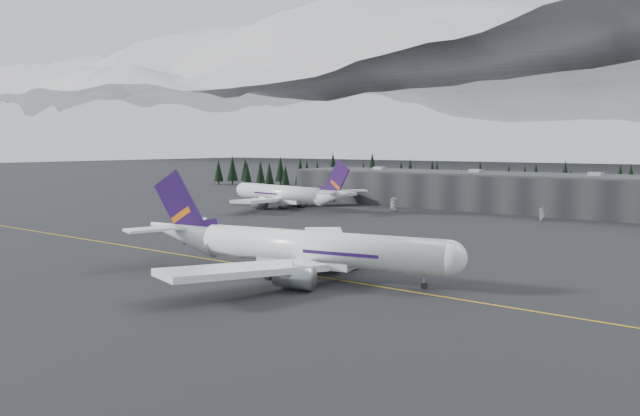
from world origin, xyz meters
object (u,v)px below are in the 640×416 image
Objects in this scene: jet_main at (292,247)px; jet_parked at (289,194)px; gse_vehicle_a at (394,210)px; gse_vehicle_b at (542,219)px; terminal at (503,191)px.

jet_parked is at bearing 118.24° from jet_main.
jet_main is at bearing 139.52° from jet_parked.
gse_vehicle_a is 1.22× the size of gse_vehicle_b.
terminal is 33.76× the size of gse_vehicle_a.
gse_vehicle_a is at bearing -149.47° from jet_parked.
jet_parked is (-73.23, 86.64, -0.04)m from jet_main.
jet_parked reaches higher than terminal.
jet_parked is (-61.03, -42.32, -1.30)m from terminal.
jet_parked reaches higher than gse_vehicle_a.
terminal is 74.28m from jet_parked.
jet_main reaches higher than terminal.
jet_parked is at bearing -167.02° from gse_vehicle_a.
terminal reaches higher than gse_vehicle_a.
terminal is at bearing -135.95° from jet_parked.
jet_main is 15.46× the size of gse_vehicle_b.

